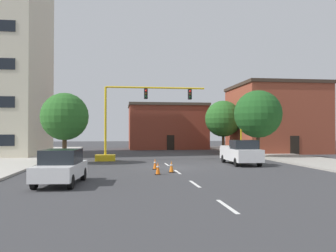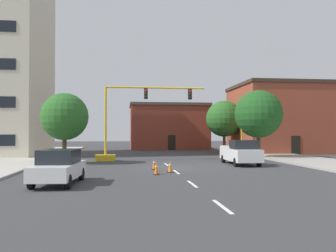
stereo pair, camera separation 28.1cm
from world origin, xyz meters
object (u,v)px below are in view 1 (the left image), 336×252
traffic_signal_gantry (120,136)px  traffic_light_pole_right (241,123)px  tree_right_mid (258,114)px  traffic_cone_roadside_c (171,167)px  sedan_white_near_left (61,167)px  tree_right_far (223,119)px  pickup_truck_white (241,152)px  traffic_cone_roadside_a (155,164)px  tree_left_near (65,117)px  traffic_cone_roadside_b (158,168)px

traffic_signal_gantry → traffic_light_pole_right: bearing=7.1°
tree_right_mid → traffic_cone_roadside_c: size_ratio=8.87×
traffic_light_pole_right → sedan_white_near_left: traffic_light_pole_right is taller
tree_right_far → tree_right_mid: (0.57, -10.42, 0.08)m
sedan_white_near_left → tree_right_mid: bearing=44.0°
pickup_truck_white → traffic_light_pole_right: bearing=70.4°
tree_right_mid → traffic_cone_roadside_a: (-11.36, -9.56, -4.07)m
traffic_signal_gantry → tree_right_far: bearing=42.1°
tree_right_mid → traffic_cone_roadside_c: (-10.50, -11.65, -4.07)m
tree_right_far → pickup_truck_white: 17.82m
traffic_light_pole_right → traffic_cone_roadside_a: bearing=-135.1°
traffic_cone_roadside_a → tree_left_near: bearing=142.7°
traffic_cone_roadside_c → pickup_truck_white: bearing=37.9°
traffic_signal_gantry → pickup_truck_white: 11.02m
tree_right_far → traffic_cone_roadside_a: (-10.79, -19.98, -3.98)m
tree_right_mid → traffic_cone_roadside_a: size_ratio=8.95×
traffic_light_pole_right → pickup_truck_white: (-2.37, -6.68, -2.55)m
sedan_white_near_left → traffic_cone_roadside_b: bearing=33.3°
traffic_cone_roadside_a → traffic_cone_roadside_c: size_ratio=0.99×
tree_right_far → pickup_truck_white: size_ratio=1.23×
tree_right_far → traffic_cone_roadside_a: size_ratio=8.76×
traffic_light_pole_right → sedan_white_near_left: (-14.93, -16.13, -2.64)m
traffic_light_pole_right → traffic_cone_roadside_b: 16.30m
traffic_signal_gantry → traffic_cone_roadside_a: 8.62m
sedan_white_near_left → tree_left_near: bearing=97.8°
pickup_truck_white → traffic_cone_roadside_c: bearing=-142.1°
traffic_light_pole_right → sedan_white_near_left: bearing=-132.8°
traffic_light_pole_right → tree_right_far: tree_right_far is taller
pickup_truck_white → tree_right_mid: bearing=58.2°
pickup_truck_white → sedan_white_near_left: 15.71m
tree_left_near → pickup_truck_white: bearing=-9.8°
traffic_light_pole_right → sedan_white_near_left: size_ratio=1.04×
traffic_signal_gantry → tree_right_far: 17.93m
traffic_cone_roadside_a → pickup_truck_white: bearing=21.6°
traffic_cone_roadside_a → traffic_light_pole_right: bearing=44.9°
traffic_signal_gantry → tree_right_mid: (13.78, 1.52, 2.14)m
pickup_truck_white → traffic_cone_roadside_b: pickup_truck_white is taller
traffic_signal_gantry → tree_right_mid: tree_right_mid is taller
traffic_light_pole_right → tree_left_near: 17.10m
tree_left_near → pickup_truck_white: 14.69m
traffic_light_pole_right → tree_right_far: 10.55m
traffic_signal_gantry → tree_right_far: (13.21, 11.94, 2.05)m
sedan_white_near_left → traffic_cone_roadside_c: 7.68m
traffic_light_pole_right → traffic_cone_roadside_a: traffic_light_pole_right is taller
tree_right_far → traffic_signal_gantry: bearing=-137.9°
tree_left_near → pickup_truck_white: tree_left_near is taller
traffic_light_pole_right → pickup_truck_white: size_ratio=0.88×
traffic_cone_roadside_c → traffic_cone_roadside_b: bearing=-132.4°
traffic_cone_roadside_b → traffic_cone_roadside_a: bearing=87.7°
traffic_cone_roadside_a → traffic_cone_roadside_b: bearing=-92.3°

